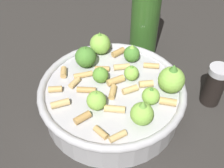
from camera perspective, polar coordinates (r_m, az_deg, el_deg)
ground_plane at (r=0.51m, az=-0.00°, el=-5.49°), size 2.40×2.40×0.00m
cooking_pan at (r=0.48m, az=0.23°, el=-2.32°), size 0.26×0.26×0.11m
pepper_shaker at (r=0.53m, az=20.90°, el=-0.22°), size 0.04×0.04×0.08m
olive_oil_bottle at (r=0.58m, az=7.15°, el=14.70°), size 0.06×0.06×0.24m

